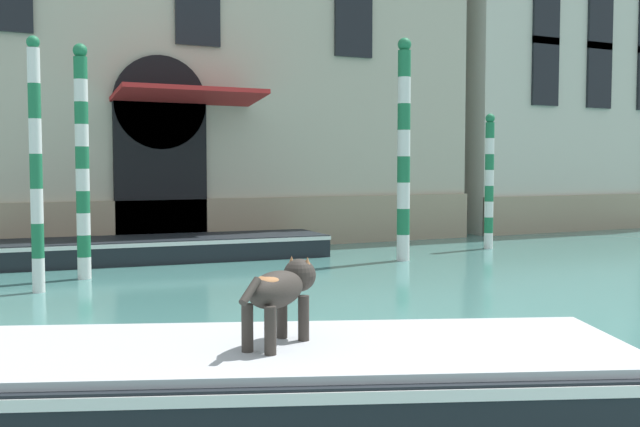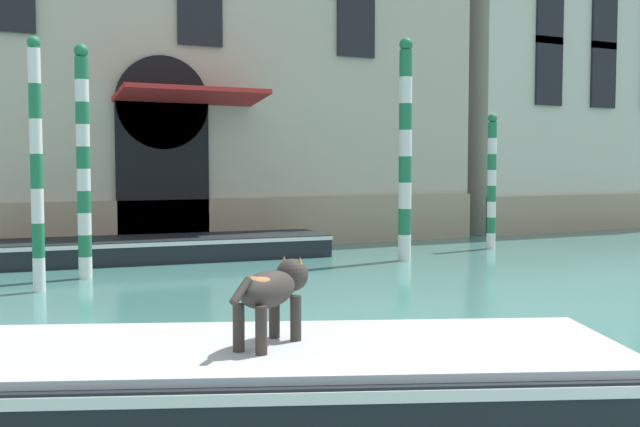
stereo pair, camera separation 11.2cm
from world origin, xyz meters
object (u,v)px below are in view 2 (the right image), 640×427
Objects in this scene: boat_moored_near_palazzo at (167,248)px; mooring_pole_4 at (37,164)px; boat_foreground at (221,386)px; dog_on_deck at (273,290)px; mooring_pole_0 at (405,149)px; mooring_pole_5 at (83,161)px; mooring_pole_2 at (492,181)px.

mooring_pole_4 is at bearing -127.18° from boat_moored_near_palazzo.
dog_on_deck is at bearing 4.88° from boat_foreground.
mooring_pole_4 reaches higher than boat_moored_near_palazzo.
mooring_pole_0 is (4.45, -2.36, 2.09)m from boat_moored_near_palazzo.
boat_foreground is at bearing -97.51° from boat_moored_near_palazzo.
mooring_pole_5 is at bearing 52.69° from mooring_pole_4.
mooring_pole_0 is at bearing 6.38° from mooring_pole_4.
boat_moored_near_palazzo is at bearing 48.19° from mooring_pole_4.
boat_foreground is at bearing -129.87° from mooring_pole_0.
mooring_pole_0 is 3.31m from mooring_pole_2.
mooring_pole_5 is at bearing -129.47° from boat_moored_near_palazzo.
mooring_pole_2 is at bearing 8.11° from dog_on_deck.
boat_moored_near_palazzo is 1.76× the size of mooring_pole_4.
mooring_pole_5 is at bearing 177.04° from mooring_pole_0.
dog_on_deck is 10.35m from mooring_pole_0.
dog_on_deck is at bearing -135.81° from mooring_pole_2.
boat_moored_near_palazzo is at bearing 152.02° from mooring_pole_0.
dog_on_deck is at bearing -82.27° from mooring_pole_4.
mooring_pole_0 is 1.16× the size of mooring_pole_4.
mooring_pole_4 reaches higher than mooring_pole_2.
boat_moored_near_palazzo is at bearing 169.77° from mooring_pole_2.
mooring_pole_5 reaches higher than mooring_pole_2.
mooring_pole_0 is 6.44m from mooring_pole_5.
boat_foreground is 8.51m from mooring_pole_5.
mooring_pole_4 is (-10.37, -1.82, 0.38)m from mooring_pole_2.
mooring_pole_4 is (-2.84, -3.18, 1.76)m from boat_moored_near_palazzo.
dog_on_deck reaches higher than boat_foreground.
mooring_pole_4 is 0.97× the size of mooring_pole_5.
mooring_pole_0 is 7.35m from mooring_pole_4.
mooring_pole_5 reaches higher than boat_moored_near_palazzo.
mooring_pole_5 is at bearing -175.94° from mooring_pole_2.
mooring_pole_2 is at bearing 4.06° from mooring_pole_5.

